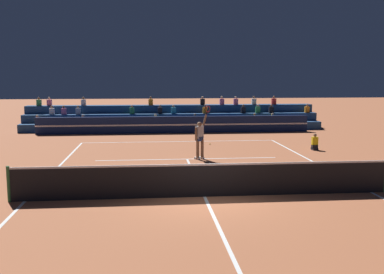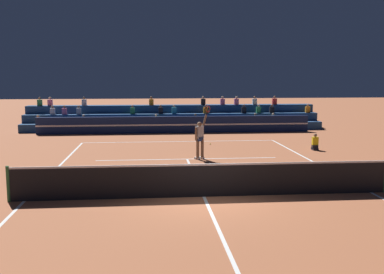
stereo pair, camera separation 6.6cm
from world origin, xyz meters
TOP-DOWN VIEW (x-y plane):
  - ground_plane at (0.00, 0.00)m, footprint 120.00×120.00m
  - court_lines at (0.00, 0.00)m, footprint 11.10×23.90m
  - tennis_net at (0.00, 0.00)m, footprint 12.00×0.10m
  - sponsor_banner_wall at (0.00, 15.88)m, footprint 18.00×0.26m
  - bleacher_stand at (-0.00, 18.41)m, footprint 20.73×2.85m
  - ball_kid_courtside at (6.73, 8.32)m, footprint 0.30×0.36m
  - tennis_player at (0.58, 6.38)m, footprint 0.84×0.74m
  - tennis_ball at (1.63, 10.60)m, footprint 0.07×0.07m

SIDE VIEW (x-z plane):
  - ground_plane at x=0.00m, z-range 0.00..0.00m
  - court_lines at x=0.00m, z-range 0.00..0.01m
  - tennis_ball at x=1.63m, z-range 0.00..0.07m
  - ball_kid_courtside at x=6.73m, z-range -0.09..0.75m
  - tennis_net at x=0.00m, z-range -0.01..1.09m
  - sponsor_banner_wall at x=0.00m, z-range 0.00..1.10m
  - bleacher_stand at x=0.00m, z-range -0.49..1.79m
  - tennis_player at x=0.58m, z-range -0.25..2.22m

